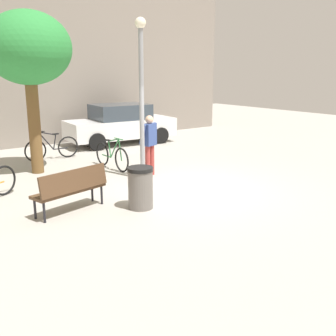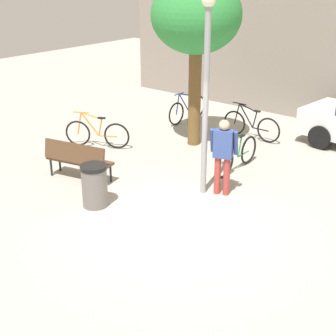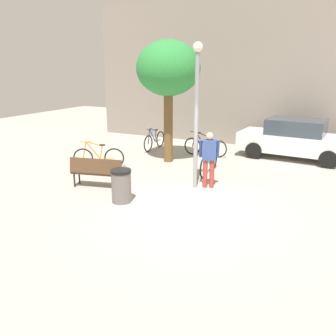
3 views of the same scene
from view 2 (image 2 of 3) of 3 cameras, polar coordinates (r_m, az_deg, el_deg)
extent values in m
plane|color=#A8A399|center=(9.58, 0.62, -6.31)|extent=(36.00, 36.00, 0.00)
cylinder|color=gray|center=(10.16, 4.35, 7.14)|extent=(0.12, 0.12, 3.87)
sphere|color=#F2EACC|center=(9.81, 4.72, 18.79)|extent=(0.28, 0.28, 0.28)
cylinder|color=#9E3833|center=(10.63, 5.72, -0.82)|extent=(0.14, 0.14, 0.85)
cylinder|color=#9E3833|center=(10.60, 6.77, -0.96)|extent=(0.14, 0.14, 0.85)
cube|color=#334784|center=(10.35, 6.42, 2.79)|extent=(0.45, 0.35, 0.60)
sphere|color=tan|center=(10.22, 6.52, 4.96)|extent=(0.22, 0.22, 0.22)
cylinder|color=#334784|center=(10.44, 5.15, 3.19)|extent=(0.17, 0.25, 0.55)
cylinder|color=#334784|center=(10.34, 7.84, 2.88)|extent=(0.17, 0.25, 0.55)
cube|color=#513823|center=(11.47, -10.14, 0.86)|extent=(1.66, 0.79, 0.06)
cube|color=#513823|center=(11.24, -10.80, 1.72)|extent=(1.59, 0.49, 0.44)
cylinder|color=black|center=(12.10, -12.38, 0.61)|extent=(0.05, 0.05, 0.42)
cylinder|color=black|center=(11.30, -6.63, -0.60)|extent=(0.05, 0.05, 0.42)
cylinder|color=black|center=(11.87, -13.32, 0.09)|extent=(0.05, 0.05, 0.42)
cylinder|color=black|center=(11.05, -7.53, -1.19)|extent=(0.05, 0.05, 0.42)
cylinder|color=brown|center=(13.32, 3.08, 8.15)|extent=(0.34, 0.34, 2.62)
ellipsoid|color=#2D863B|center=(12.95, 3.28, 17.25)|extent=(2.30, 2.30, 1.96)
torus|color=black|center=(13.65, -10.35, 3.97)|extent=(0.65, 0.37, 0.71)
torus|color=black|center=(13.28, -5.94, 3.70)|extent=(0.65, 0.37, 0.71)
cylinder|color=orange|center=(13.43, -8.99, 5.03)|extent=(0.46, 0.26, 0.64)
cylinder|color=orange|center=(13.34, -8.85, 5.98)|extent=(0.53, 0.30, 0.18)
cylinder|color=orange|center=(13.36, -7.82, 4.67)|extent=(0.14, 0.09, 0.48)
cylinder|color=orange|center=(13.37, -6.96, 3.66)|extent=(0.46, 0.26, 0.04)
cylinder|color=orange|center=(13.54, -10.18, 5.10)|extent=(0.16, 0.11, 0.63)
cube|color=black|center=(13.26, -7.67, 5.74)|extent=(0.21, 0.16, 0.04)
cylinder|color=orange|center=(13.43, -10.01, 6.34)|extent=(0.40, 0.23, 0.03)
torus|color=black|center=(15.21, 0.96, 6.28)|extent=(0.06, 0.71, 0.71)
torus|color=black|center=(16.04, 3.47, 7.11)|extent=(0.06, 0.71, 0.71)
cylinder|color=blue|center=(15.41, 1.84, 7.58)|extent=(0.04, 0.50, 0.64)
cylinder|color=blue|center=(15.39, 1.97, 8.46)|extent=(0.04, 0.58, 0.18)
cylinder|color=blue|center=(15.64, 2.49, 7.52)|extent=(0.04, 0.14, 0.48)
cylinder|color=blue|center=(15.86, 2.92, 6.84)|extent=(0.04, 0.50, 0.04)
cylinder|color=blue|center=(15.18, 1.13, 7.36)|extent=(0.04, 0.17, 0.63)
cube|color=black|center=(15.61, 2.62, 8.50)|extent=(0.08, 0.20, 0.04)
cylinder|color=blue|center=(15.15, 1.29, 8.54)|extent=(0.03, 0.44, 0.03)
torus|color=black|center=(14.46, 7.68, 5.20)|extent=(0.71, 0.06, 0.71)
torus|color=black|center=(13.95, 11.52, 4.28)|extent=(0.71, 0.06, 0.71)
cylinder|color=black|center=(14.20, 8.99, 6.00)|extent=(0.50, 0.04, 0.64)
cylinder|color=black|center=(14.11, 9.23, 6.87)|extent=(0.58, 0.04, 0.18)
cylinder|color=black|center=(14.09, 9.97, 5.48)|extent=(0.14, 0.04, 0.48)
cylinder|color=black|center=(14.06, 10.61, 4.40)|extent=(0.50, 0.04, 0.04)
cylinder|color=black|center=(14.34, 7.96, 6.23)|extent=(0.17, 0.04, 0.63)
cube|color=black|center=(13.99, 10.22, 6.48)|extent=(0.20, 0.08, 0.04)
cylinder|color=black|center=(14.23, 8.25, 7.38)|extent=(0.44, 0.03, 0.03)
torus|color=black|center=(11.47, 6.60, 0.55)|extent=(0.07, 0.71, 0.71)
torus|color=black|center=(12.36, 9.28, 2.06)|extent=(0.07, 0.71, 0.71)
cylinder|color=#338447|center=(11.66, 7.61, 2.38)|extent=(0.05, 0.50, 0.64)
cylinder|color=#338447|center=(11.63, 7.79, 3.53)|extent=(0.06, 0.58, 0.18)
cylinder|color=#338447|center=(11.92, 8.29, 2.41)|extent=(0.04, 0.14, 0.48)
cylinder|color=#338447|center=(12.17, 8.70, 1.63)|extent=(0.05, 0.50, 0.04)
cylinder|color=#338447|center=(11.42, 6.84, 1.97)|extent=(0.04, 0.17, 0.63)
cube|color=black|center=(11.87, 8.48, 3.68)|extent=(0.09, 0.20, 0.04)
cylinder|color=#338447|center=(11.37, 7.08, 3.53)|extent=(0.04, 0.44, 0.03)
cylinder|color=black|center=(13.86, 17.19, 3.44)|extent=(0.66, 0.27, 0.64)
cylinder|color=#66605B|center=(10.16, -8.46, -2.23)|extent=(0.52, 0.52, 0.81)
cylinder|color=black|center=(9.98, -8.60, 0.10)|extent=(0.55, 0.55, 0.08)
camera|label=1|loc=(11.54, -53.68, 4.72)|focal=43.02mm
camera|label=3|loc=(2.65, -72.75, -20.82)|focal=37.41mm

